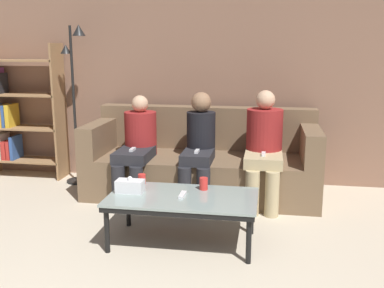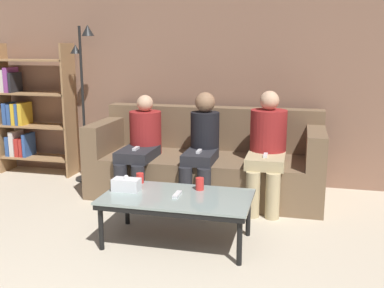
% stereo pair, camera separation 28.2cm
% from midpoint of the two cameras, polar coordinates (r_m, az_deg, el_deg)
% --- Properties ---
extents(wall_back, '(12.00, 0.06, 2.60)m').
position_cam_midpoint_polar(wall_back, '(5.12, 0.66, 9.66)').
color(wall_back, '#8C6651').
rests_on(wall_back, ground_plane).
extents(couch, '(2.37, 0.92, 0.89)m').
position_cam_midpoint_polar(couch, '(4.75, -0.36, -2.50)').
color(couch, brown).
rests_on(couch, ground_plane).
extents(coffee_table, '(1.16, 0.63, 0.39)m').
position_cam_midpoint_polar(coffee_table, '(3.54, -3.50, -7.21)').
color(coffee_table, '#8C9E99').
rests_on(coffee_table, ground_plane).
extents(cup_near_left, '(0.06, 0.06, 0.09)m').
position_cam_midpoint_polar(cup_near_left, '(3.85, -8.48, -4.46)').
color(cup_near_left, red).
rests_on(cup_near_left, coffee_table).
extents(cup_near_right, '(0.07, 0.07, 0.10)m').
position_cam_midpoint_polar(cup_near_right, '(3.66, -0.73, -5.09)').
color(cup_near_right, red).
rests_on(cup_near_right, coffee_table).
extents(tissue_box, '(0.22, 0.12, 0.13)m').
position_cam_midpoint_polar(tissue_box, '(3.65, -10.08, -5.29)').
color(tissue_box, white).
rests_on(tissue_box, coffee_table).
extents(game_remote, '(0.04, 0.15, 0.02)m').
position_cam_midpoint_polar(game_remote, '(3.53, -3.51, -6.47)').
color(game_remote, white).
rests_on(game_remote, coffee_table).
extents(bookshelf, '(0.94, 0.32, 1.57)m').
position_cam_midpoint_polar(bookshelf, '(5.78, -22.95, 3.39)').
color(bookshelf, '#9E754C').
rests_on(bookshelf, ground_plane).
extents(standing_lamp, '(0.31, 0.26, 1.77)m').
position_cam_midpoint_polar(standing_lamp, '(5.21, -16.17, 6.85)').
color(standing_lamp, black).
rests_on(standing_lamp, ground_plane).
extents(seated_person_left_end, '(0.33, 0.73, 1.04)m').
position_cam_midpoint_polar(seated_person_left_end, '(4.61, -8.71, -0.04)').
color(seated_person_left_end, '#28282D').
rests_on(seated_person_left_end, ground_plane).
extents(seated_person_mid_left, '(0.31, 0.66, 1.09)m').
position_cam_midpoint_polar(seated_person_mid_left, '(4.46, -0.90, -0.12)').
color(seated_person_mid_left, '#28282D').
rests_on(seated_person_mid_left, ground_plane).
extents(seated_person_mid_right, '(0.36, 0.70, 1.12)m').
position_cam_midpoint_polar(seated_person_mid_right, '(4.41, 7.32, -0.03)').
color(seated_person_mid_right, tan).
rests_on(seated_person_mid_right, ground_plane).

